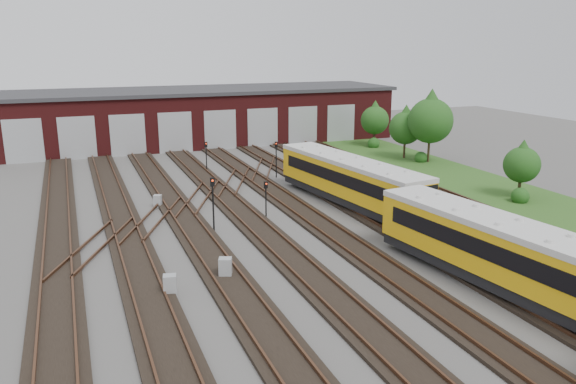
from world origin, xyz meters
name	(u,v)px	position (x,y,z in m)	size (l,w,h in m)	color
ground	(325,257)	(0.00, 0.00, 0.00)	(120.00, 120.00, 0.00)	#4B4946
track_network	(318,252)	(-0.17, 0.59, 0.11)	(30.40, 70.00, 0.33)	black
maintenance_shed	(182,116)	(-0.01, 39.97, 3.20)	(51.00, 12.50, 6.35)	#4E1314
grass_verge	(479,185)	(19.00, 10.00, 0.03)	(8.00, 55.00, 0.05)	#224B19
metro_train	(506,254)	(6.00, -7.28, 1.95)	(4.75, 47.49, 3.15)	black
signal_mast_0	(213,197)	(-4.71, 6.69, 2.22)	(0.29, 0.27, 3.48)	black
signal_mast_1	(266,195)	(-0.73, 7.98, 1.67)	(0.24, 0.23, 2.57)	black
signal_mast_2	(206,152)	(-1.10, 23.60, 1.80)	(0.26, 0.25, 2.78)	black
signal_mast_3	(276,155)	(4.11, 19.01, 2.04)	(0.28, 0.26, 3.21)	black
relay_cabinet_0	(170,285)	(-8.98, -1.81, 0.51)	(0.61, 0.51, 1.02)	#989B9D
relay_cabinet_1	(158,201)	(-7.19, 13.40, 0.45)	(0.54, 0.45, 0.90)	#989B9D
relay_cabinet_2	(225,268)	(-6.00, -0.80, 0.53)	(0.64, 0.53, 1.07)	#989B9D
relay_cabinet_3	(307,161)	(8.44, 22.23, 0.50)	(0.60, 0.50, 0.99)	#989B9D
relay_cabinet_4	(314,180)	(5.99, 14.91, 0.53)	(0.64, 0.53, 1.06)	#989B9D
tree_0	(406,124)	(19.41, 22.15, 3.58)	(3.36, 3.36, 5.57)	#362818
tree_1	(375,117)	(20.03, 29.43, 3.41)	(3.21, 3.21, 5.32)	#362818
tree_2	(431,115)	(20.55, 19.54, 4.71)	(4.42, 4.42, 7.33)	#362818
tree_3	(522,160)	(19.26, 5.82, 2.92)	(2.75, 2.75, 4.56)	#362818
bush_0	(520,194)	(18.29, 4.66, 0.67)	(1.33, 1.33, 1.33)	#1C4714
bush_1	(421,156)	(19.93, 19.88, 0.62)	(1.25, 1.25, 1.25)	#1C4714
bush_2	(374,142)	(19.56, 28.68, 0.69)	(1.37, 1.37, 1.37)	#1C4714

